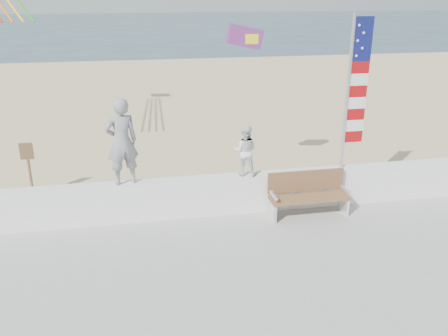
{
  "coord_description": "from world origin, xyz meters",
  "views": [
    {
      "loc": [
        -1.65,
        -7.78,
        5.03
      ],
      "look_at": [
        0.2,
        1.8,
        1.35
      ],
      "focal_mm": 38.0,
      "sensor_mm": 36.0,
      "label": 1
    }
  ],
  "objects_px": {
    "child": "(245,151)",
    "adult": "(122,142)",
    "bench": "(308,194)",
    "flag": "(353,87)"
  },
  "relations": [
    {
      "from": "adult",
      "to": "flag",
      "type": "distance_m",
      "value": 5.23
    },
    {
      "from": "adult",
      "to": "flag",
      "type": "bearing_deg",
      "value": 163.57
    },
    {
      "from": "child",
      "to": "bench",
      "type": "bearing_deg",
      "value": 179.47
    },
    {
      "from": "flag",
      "to": "adult",
      "type": "bearing_deg",
      "value": 180.0
    },
    {
      "from": "child",
      "to": "adult",
      "type": "bearing_deg",
      "value": 17.81
    },
    {
      "from": "adult",
      "to": "bench",
      "type": "height_order",
      "value": "adult"
    },
    {
      "from": "bench",
      "to": "child",
      "type": "bearing_deg",
      "value": 161.67
    },
    {
      "from": "bench",
      "to": "flag",
      "type": "height_order",
      "value": "flag"
    },
    {
      "from": "child",
      "to": "flag",
      "type": "distance_m",
      "value": 2.8
    },
    {
      "from": "flag",
      "to": "bench",
      "type": "bearing_deg",
      "value": -157.36
    }
  ]
}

